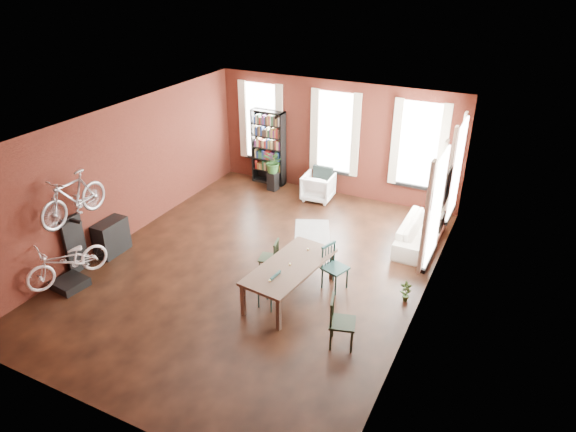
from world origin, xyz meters
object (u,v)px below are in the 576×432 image
Objects in this scene: bicycle_floor at (63,244)px; bookshelf at (269,147)px; white_armchair at (318,186)px; dining_chair_c at (342,323)px; dining_chair_a at (269,289)px; dining_chair_d at (335,268)px; cream_sofa at (421,229)px; dining_chair_b at (269,258)px; dining_table at (290,280)px; plant_stand at (273,181)px; bike_trainer at (70,283)px; console_table at (111,237)px.

bookshelf is at bearing 99.24° from bicycle_floor.
dining_chair_c is at bearing 113.32° from white_armchair.
dining_chair_d reaches higher than dining_chair_a.
cream_sofa is at bearing -5.27° from dining_chair_d.
dining_table is at bearing 44.14° from dining_chair_b.
dining_chair_c is at bearing 45.31° from dining_chair_b.
dining_chair_c is 1.80× the size of plant_stand.
bike_trainer is at bearing -69.52° from dining_chair_b.
bicycle_floor is at bearing -81.28° from console_table.
dining_chair_b reaches higher than cream_sofa.
bicycle_floor is at bearing 82.16° from dining_chair_c.
bike_trainer is 6.38m from plant_stand.
cream_sofa is at bearing 57.66° from bicycle_floor.
bicycle_floor is at bearing -99.11° from bookshelf.
console_table is at bearing -90.26° from dining_chair_b.
bicycle_floor is (-4.17, -1.72, 0.65)m from dining_table.
dining_chair_a is at bearing -61.75° from bookshelf.
cream_sofa is (1.84, 3.20, 0.04)m from dining_table.
dining_chair_b is at bearing -63.25° from plant_stand.
dining_chair_d is 5.44m from bicycle_floor.
dining_chair_d is (1.44, 0.17, 0.06)m from dining_chair_b.
dining_chair_d is 1.17× the size of white_armchair.
dining_chair_a is 5.05m from white_armchair.
plant_stand is at bearing -4.42° from white_armchair.
bookshelf is (-2.89, 5.39, 0.71)m from dining_chair_a.
dining_chair_a reaches higher than plant_stand.
dining_chair_d is 1.20× the size of console_table.
console_table reaches higher than plant_stand.
dining_chair_a is 5.55m from plant_stand.
dining_chair_a is at bearing 35.71° from bicycle_floor.
dining_chair_a is (-0.21, -0.48, 0.03)m from dining_table.
dining_chair_c is 0.57× the size of bicycle_floor.
cream_sofa is 7.79m from bicycle_floor.
bike_trainer is (-3.46, -2.23, -0.33)m from dining_chair_b.
white_armchair is at bearing 11.18° from dining_chair_c.
bicycle_floor is at bearing -66.47° from dining_chair_a.
dining_chair_a is 0.82× the size of dining_chair_c.
white_armchair reaches higher than console_table.
dining_chair_d reaches higher than dining_chair_c.
cream_sofa reaches higher than dining_table.
dining_chair_d reaches higher than white_armchair.
dining_chair_a is at bearing 150.84° from cream_sofa.
dining_table is 2.55× the size of dining_chair_b.
plant_stand is (-4.58, 1.26, -0.14)m from cream_sofa.
dining_table is 0.97× the size of bookshelf.
bicycle_floor is at bearing 61.15° from white_armchair.
dining_chair_d is 0.44× the size of bookshelf.
white_armchair is 1.38× the size of bike_trainer.
dining_table reaches higher than bike_trainer.
bookshelf reaches higher than dining_table.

